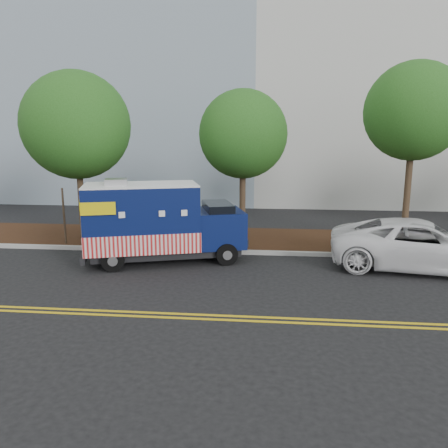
# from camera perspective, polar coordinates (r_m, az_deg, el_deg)

# --- Properties ---
(ground) EXTENTS (120.00, 120.00, 0.00)m
(ground) POSITION_cam_1_polar(r_m,az_deg,el_deg) (15.58, -4.98, -5.11)
(ground) COLOR black
(ground) RESTS_ON ground
(curb) EXTENTS (120.00, 0.18, 0.15)m
(curb) POSITION_cam_1_polar(r_m,az_deg,el_deg) (16.88, -4.11, -3.51)
(curb) COLOR #9E9E99
(curb) RESTS_ON ground
(mulch_strip) EXTENTS (120.00, 4.00, 0.15)m
(mulch_strip) POSITION_cam_1_polar(r_m,az_deg,el_deg) (18.89, -3.03, -1.87)
(mulch_strip) COLOR black
(mulch_strip) RESTS_ON ground
(centerline_near) EXTENTS (120.00, 0.10, 0.01)m
(centerline_near) POSITION_cam_1_polar(r_m,az_deg,el_deg) (11.49, -9.17, -11.38)
(centerline_near) COLOR gold
(centerline_near) RESTS_ON ground
(centerline_far) EXTENTS (120.00, 0.10, 0.01)m
(centerline_far) POSITION_cam_1_polar(r_m,az_deg,el_deg) (11.27, -9.50, -11.87)
(centerline_far) COLOR gold
(centerline_far) RESTS_ON ground
(tree_a) EXTENTS (4.37, 4.37, 7.02)m
(tree_a) POSITION_cam_1_polar(r_m,az_deg,el_deg) (19.19, -18.72, 12.08)
(tree_a) COLOR #38281C
(tree_a) RESTS_ON ground
(tree_b) EXTENTS (3.66, 3.66, 6.32)m
(tree_b) POSITION_cam_1_polar(r_m,az_deg,el_deg) (18.39, 2.50, 11.61)
(tree_b) COLOR #38281C
(tree_b) RESTS_ON ground
(tree_c) EXTENTS (3.81, 3.81, 7.26)m
(tree_c) POSITION_cam_1_polar(r_m,az_deg,el_deg) (18.94, 23.57, 13.30)
(tree_c) COLOR #38281C
(tree_c) RESTS_ON ground
(sign_post) EXTENTS (0.06, 0.06, 2.40)m
(sign_post) POSITION_cam_1_polar(r_m,az_deg,el_deg) (18.58, -20.15, 0.75)
(sign_post) COLOR #473828
(sign_post) RESTS_ON ground
(food_truck) EXTENTS (6.00, 3.59, 2.99)m
(food_truck) POSITION_cam_1_polar(r_m,az_deg,el_deg) (15.62, -8.80, -0.04)
(food_truck) COLOR black
(food_truck) RESTS_ON ground
(white_car) EXTENTS (6.35, 3.73, 1.66)m
(white_car) POSITION_cam_1_polar(r_m,az_deg,el_deg) (16.10, 24.44, -2.51)
(white_car) COLOR white
(white_car) RESTS_ON ground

